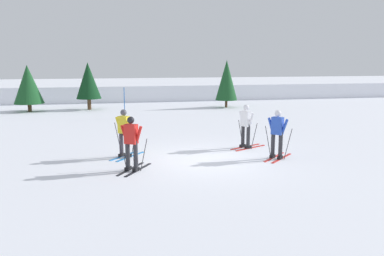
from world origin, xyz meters
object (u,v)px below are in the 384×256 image
object	(u,v)px
skier_yellow	(124,132)
trail_marker_pole	(124,103)
conifer_far_right	(28,84)
conifer_far_centre	(227,80)
skier_white	(246,125)
skier_blue	(277,133)
conifer_far_left	(88,81)
skier_red	(131,142)

from	to	relation	value
skier_yellow	trail_marker_pole	world-z (taller)	trail_marker_pole
conifer_far_right	conifer_far_centre	size ratio (longest dim) A/B	0.91
skier_white	conifer_far_right	world-z (taller)	conifer_far_right
trail_marker_pole	skier_yellow	bearing A→B (deg)	-91.45
skier_blue	trail_marker_pole	distance (m)	11.64
trail_marker_pole	conifer_far_left	size ratio (longest dim) A/B	0.56
skier_white	trail_marker_pole	bearing A→B (deg)	116.79
skier_white	skier_blue	bearing A→B (deg)	-73.79
trail_marker_pole	skier_blue	bearing A→B (deg)	-64.88
conifer_far_left	skier_blue	bearing A→B (deg)	-64.39
skier_blue	conifer_far_right	world-z (taller)	conifer_far_right
skier_blue	conifer_far_centre	size ratio (longest dim) A/B	0.51
conifer_far_centre	skier_blue	bearing A→B (deg)	-99.40
skier_white	conifer_far_centre	distance (m)	13.07
skier_yellow	skier_blue	distance (m)	5.32
skier_red	trail_marker_pole	bearing A→B (deg)	89.68
skier_yellow	trail_marker_pole	xyz separation A→B (m)	(0.23, 9.29, -0.01)
skier_red	conifer_far_centre	bearing A→B (deg)	63.74
conifer_far_centre	conifer_far_right	bearing A→B (deg)	178.43
skier_red	conifer_far_left	world-z (taller)	conifer_far_left
trail_marker_pole	skier_white	bearing A→B (deg)	-63.21
trail_marker_pole	conifer_far_right	distance (m)	7.53
skier_yellow	trail_marker_pole	distance (m)	9.30
skier_yellow	skier_blue	bearing A→B (deg)	-13.54
skier_yellow	trail_marker_pole	bearing A→B (deg)	88.55
skier_yellow	skier_white	xyz separation A→B (m)	(4.66, 0.53, -0.00)
skier_white	conifer_far_left	distance (m)	14.94
trail_marker_pole	conifer_far_right	world-z (taller)	conifer_far_right
conifer_far_left	trail_marker_pole	bearing A→B (deg)	-63.26
trail_marker_pole	conifer_far_left	distance (m)	5.20
skier_yellow	conifer_far_right	bearing A→B (deg)	113.40
skier_blue	trail_marker_pole	world-z (taller)	trail_marker_pole
skier_red	conifer_far_right	distance (m)	16.54
skier_white	conifer_far_left	size ratio (longest dim) A/B	0.53
skier_yellow	conifer_far_right	size ratio (longest dim) A/B	0.56
skier_blue	conifer_far_right	distance (m)	18.53
trail_marker_pole	conifer_far_left	xyz separation A→B (m)	(-2.29, 4.54, 1.08)
skier_yellow	conifer_far_centre	distance (m)	15.28
skier_blue	conifer_far_right	bearing A→B (deg)	126.69
skier_yellow	skier_blue	xyz separation A→B (m)	(5.18, -1.25, -0.00)
skier_yellow	skier_white	world-z (taller)	same
skier_white	conifer_far_left	xyz separation A→B (m)	(-6.71, 13.31, 1.07)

